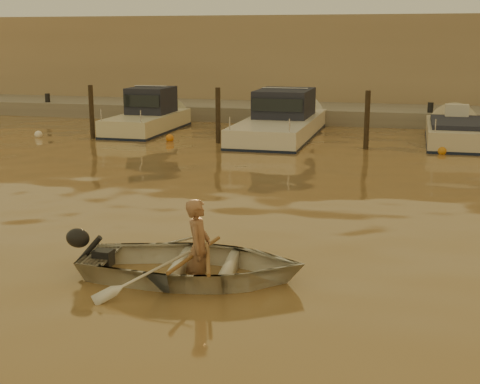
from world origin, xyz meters
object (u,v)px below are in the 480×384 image
(moored_boat_1, at_px, (147,116))
(moored_boat_3, at_px, (457,137))
(dinghy, at_px, (193,264))
(moored_boat_2, at_px, (281,120))
(person, at_px, (198,249))
(waterfront_building, at_px, (390,64))

(moored_boat_1, bearing_deg, moored_boat_3, 0.00)
(dinghy, distance_m, moored_boat_3, 16.44)
(dinghy, distance_m, moored_boat_2, 15.81)
(dinghy, height_order, person, person)
(person, xyz_separation_m, moored_boat_3, (4.73, 15.71, -0.28))
(dinghy, distance_m, waterfront_building, 26.88)
(dinghy, height_order, moored_boat_3, moored_boat_3)
(moored_boat_2, relative_size, moored_boat_3, 1.39)
(person, height_order, moored_boat_3, person)
(moored_boat_3, relative_size, waterfront_building, 0.13)
(person, distance_m, moored_boat_3, 16.41)
(moored_boat_1, relative_size, moored_boat_3, 0.99)
(moored_boat_2, distance_m, waterfront_building, 11.72)
(moored_boat_2, bearing_deg, waterfront_building, 71.73)
(moored_boat_3, bearing_deg, moored_boat_2, 180.00)
(dinghy, xyz_separation_m, waterfront_building, (1.94, 26.72, 2.15))
(moored_boat_2, height_order, moored_boat_3, moored_boat_2)
(dinghy, height_order, moored_boat_1, moored_boat_1)
(moored_boat_3, bearing_deg, waterfront_building, 104.73)
(moored_boat_2, bearing_deg, person, -83.49)
(dinghy, xyz_separation_m, person, (0.10, 0.01, 0.25))
(moored_boat_1, distance_m, moored_boat_3, 12.07)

